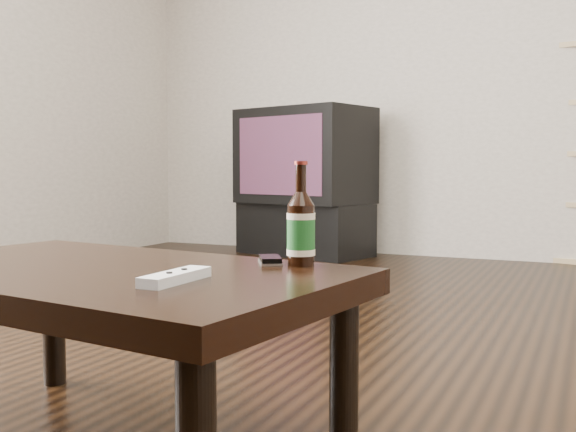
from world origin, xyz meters
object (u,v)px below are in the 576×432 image
at_px(tv, 305,156).
at_px(phone, 270,260).
at_px(remote, 175,277).
at_px(beer_bottle, 301,229).
at_px(tv_stand, 305,229).
at_px(coffee_table, 102,291).

relative_size(tv, phone, 9.81).
relative_size(phone, remote, 0.58).
xyz_separation_m(tv, remote, (1.15, -3.25, -0.28)).
bearing_deg(beer_bottle, phone, -179.44).
relative_size(tv, remote, 5.74).
relative_size(tv_stand, coffee_table, 0.81).
distance_m(coffee_table, phone, 0.36).
bearing_deg(phone, beer_bottle, -31.24).
relative_size(tv_stand, phone, 8.99).
xyz_separation_m(tv_stand, phone, (1.19, -2.97, 0.22)).
relative_size(tv_stand, remote, 5.25).
distance_m(tv_stand, remote, 3.46).
distance_m(tv_stand, coffee_table, 3.29).
distance_m(tv, beer_bottle, 3.23).
bearing_deg(remote, coffee_table, 159.61).
xyz_separation_m(coffee_table, phone, (0.30, 0.19, 0.06)).
bearing_deg(tv_stand, remote, -55.02).
xyz_separation_m(coffee_table, remote, (0.25, -0.09, 0.06)).
xyz_separation_m(tv_stand, tv, (-0.00, -0.00, 0.50)).
xyz_separation_m(beer_bottle, remote, (-0.12, -0.29, -0.07)).
bearing_deg(tv, tv_stand, 90.00).
xyz_separation_m(phone, remote, (-0.05, -0.29, 0.00)).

